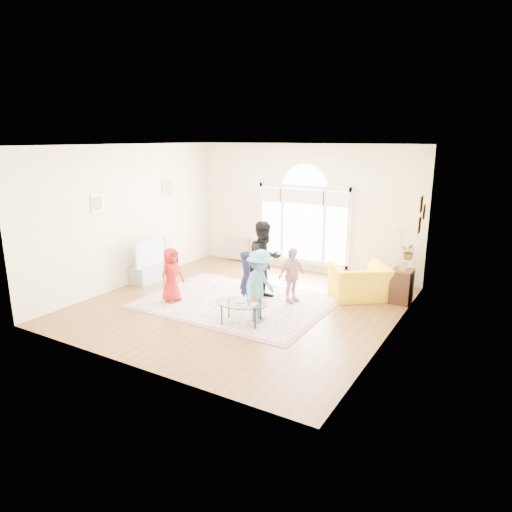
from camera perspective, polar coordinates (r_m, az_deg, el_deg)
The scene contains 18 objects.
ground at distance 9.42m, azimuth -1.92°, elevation -6.16°, with size 6.00×6.00×0.00m, color brown.
room_shell at distance 11.43m, azimuth 5.71°, elevation 5.62°, with size 6.00×6.00×6.00m.
area_rug at distance 9.57m, azimuth -2.60°, elevation -5.77°, with size 3.60×2.60×0.02m, color beige.
rug_border at distance 9.57m, azimuth -2.60°, elevation -5.79°, with size 3.80×2.80×0.01m, color #9C6164.
tv_console at distance 11.21m, azimuth -13.05°, elevation -1.99°, with size 0.45×1.00×0.42m, color #95979D.
television at distance 11.07m, azimuth -13.18°, elevation 0.64°, with size 0.17×1.12×0.64m.
coffee_table at distance 8.37m, azimuth -1.83°, elevation -5.97°, with size 1.12×0.85×0.54m.
armchair at distance 9.94m, azimuth 12.74°, elevation -3.15°, with size 1.14×0.99×0.74m, color yellow.
side_cabinet at distance 9.95m, azimuth 17.74°, elevation -3.59°, with size 0.40×0.50×0.70m, color black.
floor_lamp at distance 9.97m, azimuth 17.58°, elevation 2.01°, with size 0.25×0.25×1.51m.
plant_pedestal at distance 10.76m, azimuth 18.37°, elevation -2.29°, with size 0.20×0.20×0.70m, color white.
potted_plant at distance 10.63m, azimuth 18.60°, elevation 0.53°, with size 0.35×0.31×0.39m, color #33722D.
leaning_picture at distance 12.77m, azimuth -2.46°, elevation -0.57°, with size 0.80×0.05×0.62m, color tan.
child_red at distance 9.59m, azimuth -10.51°, elevation -2.30°, with size 0.56×0.36×1.14m, color #AC1916.
child_navy at distance 9.38m, azimuth -1.20°, elevation -2.62°, with size 0.40×0.26×1.08m, color #121535.
child_black at distance 9.48m, azimuth 1.08°, elevation -0.60°, with size 0.81×0.63×1.67m, color black.
child_pink at distance 9.41m, azimuth 4.47°, elevation -2.40°, with size 0.67×0.28×1.15m, color #C78B99.
child_blue at distance 8.38m, azimuth 0.47°, elevation -3.77°, with size 0.88×0.50×1.36m, color #5595C3.
Camera 1 is at (4.74, -7.42, 3.34)m, focal length 32.00 mm.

